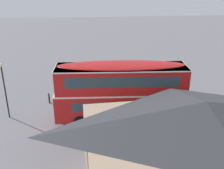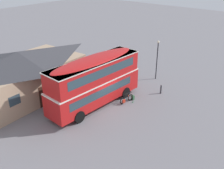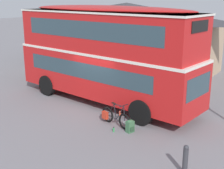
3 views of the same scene
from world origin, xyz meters
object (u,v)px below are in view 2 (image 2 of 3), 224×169
at_px(touring_bicycle, 126,99).
at_px(water_bottle_green_metal, 133,102).
at_px(double_decker_bus, 95,80).
at_px(backpack_on_ground, 133,97).
at_px(street_lamp, 157,56).
at_px(kerb_bollard, 161,89).

height_order(touring_bicycle, water_bottle_green_metal, touring_bicycle).
xyz_separation_m(double_decker_bus, backpack_on_ground, (3.07, -2.25, -2.38)).
distance_m(double_decker_bus, backpack_on_ground, 4.49).
bearing_deg(touring_bicycle, street_lamp, 5.80).
height_order(water_bottle_green_metal, kerb_bollard, kerb_bollard).
distance_m(double_decker_bus, kerb_bollard, 7.43).
bearing_deg(backpack_on_ground, double_decker_bus, 143.76).
distance_m(touring_bicycle, water_bottle_green_metal, 0.71).
bearing_deg(double_decker_bus, touring_bicycle, -43.61).
relative_size(water_bottle_green_metal, kerb_bollard, 0.21).
bearing_deg(double_decker_bus, street_lamp, -8.79).
bearing_deg(water_bottle_green_metal, touring_bicycle, 123.56).
height_order(double_decker_bus, backpack_on_ground, double_decker_bus).
height_order(backpack_on_ground, kerb_bollard, kerb_bollard).
relative_size(double_decker_bus, kerb_bollard, 10.48).
xyz_separation_m(touring_bicycle, kerb_bollard, (3.86, -1.66, 0.13)).
distance_m(double_decker_bus, water_bottle_green_metal, 4.46).
bearing_deg(street_lamp, double_decker_bus, 171.21).
distance_m(touring_bicycle, street_lamp, 7.29).
xyz_separation_m(touring_bicycle, street_lamp, (6.82, 0.69, 2.49)).
bearing_deg(water_bottle_green_metal, backpack_on_ground, 35.69).
relative_size(touring_bicycle, backpack_on_ground, 3.30).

